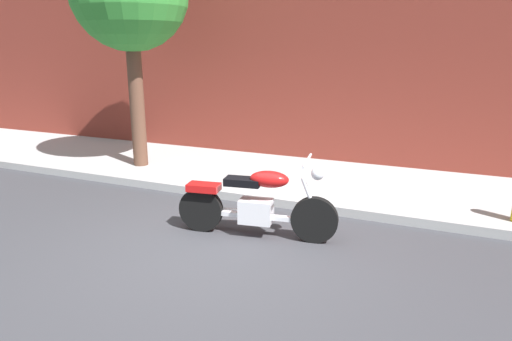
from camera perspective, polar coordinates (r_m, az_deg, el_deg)
ground_plane at (r=5.89m, az=-4.83°, el=-9.88°), size 60.00×60.00×0.00m
sidewalk at (r=8.65m, az=5.11°, el=-1.09°), size 24.21×2.84×0.14m
motorcycle at (r=6.13m, az=-0.01°, el=-4.16°), size 2.18×0.72×1.12m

